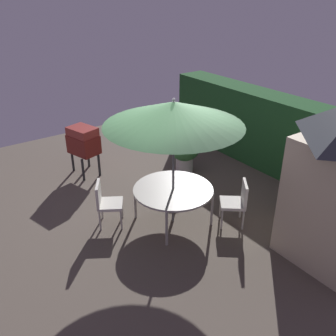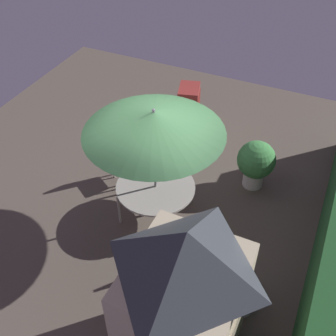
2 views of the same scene
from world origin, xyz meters
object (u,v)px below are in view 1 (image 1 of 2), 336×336
at_px(patio_table, 173,191).
at_px(chair_far_side, 106,201).
at_px(potted_plant_by_shed, 299,198).
at_px(potted_plant_by_grill, 185,147).
at_px(bbq_grill, 83,141).
at_px(chair_near_shed, 237,200).
at_px(patio_umbrella, 174,114).

xyz_separation_m(patio_table, chair_far_side, (-0.67, -1.10, -0.17)).
relative_size(potted_plant_by_shed, potted_plant_by_grill, 0.71).
bearing_deg(chair_far_side, patio_table, 58.40).
distance_m(bbq_grill, potted_plant_by_shed, 5.02).
relative_size(chair_near_shed, chair_far_side, 1.00).
height_order(patio_table, potted_plant_by_grill, potted_plant_by_grill).
relative_size(bbq_grill, potted_plant_by_grill, 1.09).
relative_size(patio_umbrella, chair_far_side, 2.78).
height_order(patio_table, patio_umbrella, patio_umbrella).
xyz_separation_m(patio_umbrella, potted_plant_by_shed, (1.30, 2.16, -1.82)).
bearing_deg(bbq_grill, chair_near_shed, 21.63).
xyz_separation_m(patio_umbrella, chair_near_shed, (0.77, 0.95, -1.71)).
height_order(patio_table, chair_far_side, chair_far_side).
height_order(patio_umbrella, chair_far_side, patio_umbrella).
bearing_deg(bbq_grill, chair_far_side, -14.65).
distance_m(patio_table, chair_near_shed, 1.24).
relative_size(patio_umbrella, potted_plant_by_shed, 3.17).
bearing_deg(potted_plant_by_grill, patio_table, -43.86).
xyz_separation_m(chair_near_shed, chair_far_side, (-1.45, -2.05, 0.00)).
bearing_deg(patio_table, patio_umbrella, -90.00).
height_order(patio_umbrella, potted_plant_by_shed, patio_umbrella).
distance_m(patio_table, potted_plant_by_shed, 2.54).
height_order(chair_far_side, potted_plant_by_shed, chair_far_side).
relative_size(chair_far_side, potted_plant_by_grill, 0.81).
bearing_deg(chair_far_side, chair_near_shed, 54.83).
xyz_separation_m(bbq_grill, chair_near_shed, (3.69, 1.46, -0.33)).
bearing_deg(chair_far_side, potted_plant_by_shed, 58.72).
distance_m(patio_umbrella, chair_near_shed, 2.10).
relative_size(patio_umbrella, bbq_grill, 2.08).
xyz_separation_m(chair_near_shed, potted_plant_by_shed, (0.53, 1.21, -0.11)).
bearing_deg(patio_table, bbq_grill, -170.10).
bearing_deg(potted_plant_by_grill, chair_far_side, -70.55).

